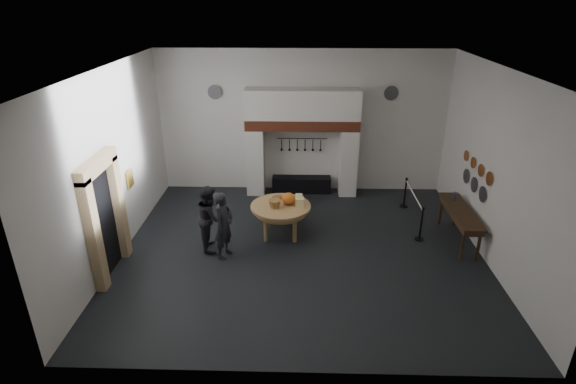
{
  "coord_description": "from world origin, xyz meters",
  "views": [
    {
      "loc": [
        -0.06,
        -9.81,
        6.02
      ],
      "look_at": [
        -0.35,
        0.63,
        1.35
      ],
      "focal_mm": 28.0,
      "sensor_mm": 36.0,
      "label": 1
    }
  ],
  "objects_px": {
    "iron_range": "(301,184)",
    "visitor_far": "(210,218)",
    "barrier_post_near": "(421,225)",
    "barrier_post_far": "(405,193)",
    "side_table": "(461,211)",
    "work_table": "(281,206)",
    "visitor_near": "(224,225)"
  },
  "relations": [
    {
      "from": "side_table",
      "to": "barrier_post_far",
      "type": "bearing_deg",
      "value": 115.59
    },
    {
      "from": "visitor_near",
      "to": "visitor_far",
      "type": "relative_size",
      "value": 1.02
    },
    {
      "from": "visitor_near",
      "to": "barrier_post_near",
      "type": "xyz_separation_m",
      "value": [
        5.02,
        0.93,
        -0.41
      ]
    },
    {
      "from": "iron_range",
      "to": "side_table",
      "type": "distance_m",
      "value": 5.17
    },
    {
      "from": "work_table",
      "to": "visitor_far",
      "type": "bearing_deg",
      "value": -157.73
    },
    {
      "from": "side_table",
      "to": "barrier_post_near",
      "type": "height_order",
      "value": "same"
    },
    {
      "from": "iron_range",
      "to": "work_table",
      "type": "relative_size",
      "value": 1.19
    },
    {
      "from": "iron_range",
      "to": "barrier_post_near",
      "type": "relative_size",
      "value": 2.11
    },
    {
      "from": "visitor_near",
      "to": "barrier_post_far",
      "type": "height_order",
      "value": "visitor_near"
    },
    {
      "from": "visitor_near",
      "to": "barrier_post_near",
      "type": "distance_m",
      "value": 5.12
    },
    {
      "from": "side_table",
      "to": "barrier_post_near",
      "type": "bearing_deg",
      "value": 179.03
    },
    {
      "from": "visitor_near",
      "to": "barrier_post_near",
      "type": "height_order",
      "value": "visitor_near"
    },
    {
      "from": "work_table",
      "to": "visitor_far",
      "type": "xyz_separation_m",
      "value": [
        -1.73,
        -0.71,
        0.01
      ]
    },
    {
      "from": "visitor_near",
      "to": "visitor_far",
      "type": "height_order",
      "value": "visitor_near"
    },
    {
      "from": "work_table",
      "to": "barrier_post_near",
      "type": "height_order",
      "value": "barrier_post_near"
    },
    {
      "from": "iron_range",
      "to": "visitor_far",
      "type": "xyz_separation_m",
      "value": [
        -2.29,
        -3.6,
        0.6
      ]
    },
    {
      "from": "side_table",
      "to": "barrier_post_far",
      "type": "relative_size",
      "value": 2.44
    },
    {
      "from": "work_table",
      "to": "barrier_post_far",
      "type": "bearing_deg",
      "value": 26.28
    },
    {
      "from": "iron_range",
      "to": "barrier_post_far",
      "type": "height_order",
      "value": "barrier_post_far"
    },
    {
      "from": "work_table",
      "to": "side_table",
      "type": "relative_size",
      "value": 0.72
    },
    {
      "from": "iron_range",
      "to": "barrier_post_far",
      "type": "relative_size",
      "value": 2.11
    },
    {
      "from": "iron_range",
      "to": "side_table",
      "type": "xyz_separation_m",
      "value": [
        4.1,
        -3.09,
        0.62
      ]
    },
    {
      "from": "visitor_far",
      "to": "barrier_post_far",
      "type": "xyz_separation_m",
      "value": [
        5.42,
        2.53,
        -0.4
      ]
    },
    {
      "from": "barrier_post_near",
      "to": "visitor_far",
      "type": "bearing_deg",
      "value": -174.4
    },
    {
      "from": "work_table",
      "to": "barrier_post_far",
      "type": "xyz_separation_m",
      "value": [
        3.69,
        1.82,
        -0.39
      ]
    },
    {
      "from": "visitor_far",
      "to": "barrier_post_near",
      "type": "relative_size",
      "value": 1.89
    },
    {
      "from": "barrier_post_near",
      "to": "side_table",
      "type": "bearing_deg",
      "value": -0.97
    },
    {
      "from": "visitor_far",
      "to": "work_table",
      "type": "bearing_deg",
      "value": -78.19
    },
    {
      "from": "work_table",
      "to": "side_table",
      "type": "distance_m",
      "value": 4.66
    },
    {
      "from": "visitor_far",
      "to": "side_table",
      "type": "height_order",
      "value": "visitor_far"
    },
    {
      "from": "iron_range",
      "to": "barrier_post_near",
      "type": "bearing_deg",
      "value": -44.42
    },
    {
      "from": "visitor_far",
      "to": "side_table",
      "type": "distance_m",
      "value": 6.41
    }
  ]
}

